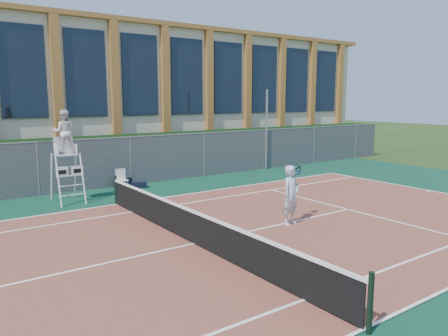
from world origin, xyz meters
TOP-DOWN VIEW (x-y plane):
  - ground at (0.00, 0.00)m, footprint 120.00×120.00m
  - apron at (0.00, 1.00)m, footprint 36.00×20.00m
  - tennis_court at (0.00, 0.00)m, footprint 23.77×10.97m
  - tennis_net at (0.00, 0.00)m, footprint 0.10×11.30m
  - fence at (0.00, 8.80)m, footprint 40.00×0.06m
  - hedge at (0.00, 10.00)m, footprint 40.00×1.40m
  - building at (0.00, 17.95)m, footprint 45.00×10.60m
  - steel_pole at (10.05, 8.70)m, footprint 0.12×0.12m
  - umpire_chair at (-1.36, 7.05)m, footprint 0.99×1.53m
  - plastic_chair at (1.15, 7.87)m, footprint 0.45×0.45m
  - sports_bag_near at (1.50, 8.60)m, footprint 0.92×0.70m
  - sports_bag_far at (1.97, 7.91)m, footprint 0.73×0.48m
  - tennis_player at (3.45, -0.14)m, footprint 1.06×0.74m

SIDE VIEW (x-z plane):
  - ground at x=0.00m, z-range 0.00..0.00m
  - apron at x=0.00m, z-range 0.00..0.01m
  - tennis_court at x=0.00m, z-range 0.01..0.03m
  - sports_bag_far at x=1.97m, z-range 0.01..0.28m
  - sports_bag_near at x=1.50m, z-range 0.01..0.38m
  - tennis_net at x=0.00m, z-range -0.01..1.09m
  - plastic_chair at x=1.15m, z-range 0.09..1.02m
  - tennis_player at x=3.45m, z-range 0.03..1.89m
  - fence at x=0.00m, z-range 0.00..2.20m
  - hedge at x=0.00m, z-range 0.00..2.20m
  - steel_pole at x=10.05m, z-range 0.00..4.43m
  - umpire_chair at x=-1.36m, z-range 0.82..4.38m
  - building at x=0.00m, z-range 0.03..8.26m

